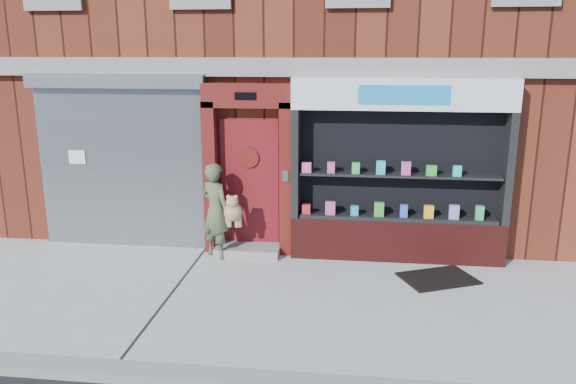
# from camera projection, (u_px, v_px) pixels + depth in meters

# --- Properties ---
(ground) EXTENTS (80.00, 80.00, 0.00)m
(ground) POSITION_uv_depth(u_px,v_px,m) (277.00, 299.00, 7.95)
(ground) COLOR #9E9E99
(ground) RESTS_ON ground
(curb) EXTENTS (60.00, 0.30, 0.12)m
(curb) POSITION_uv_depth(u_px,v_px,m) (249.00, 381.00, 5.86)
(curb) COLOR gray
(curb) RESTS_ON ground
(building) EXTENTS (12.00, 8.16, 8.00)m
(building) POSITION_uv_depth(u_px,v_px,m) (313.00, 23.00, 12.72)
(building) COLOR #4F1C12
(building) RESTS_ON ground
(shutter_bay) EXTENTS (3.10, 0.30, 3.04)m
(shutter_bay) POSITION_uv_depth(u_px,v_px,m) (121.00, 151.00, 9.73)
(shutter_bay) COLOR gray
(shutter_bay) RESTS_ON ground
(red_door_bay) EXTENTS (1.52, 0.58, 2.90)m
(red_door_bay) POSITION_uv_depth(u_px,v_px,m) (248.00, 170.00, 9.46)
(red_door_bay) COLOR #4B0F0C
(red_door_bay) RESTS_ON ground
(pharmacy_bay) EXTENTS (3.50, 0.41, 3.00)m
(pharmacy_bay) POSITION_uv_depth(u_px,v_px,m) (398.00, 179.00, 9.15)
(pharmacy_bay) COLOR #521613
(pharmacy_bay) RESTS_ON ground
(woman) EXTENTS (0.83, 0.65, 1.62)m
(woman) POSITION_uv_depth(u_px,v_px,m) (217.00, 211.00, 9.37)
(woman) COLOR #4C5538
(woman) RESTS_ON ground
(doormat) EXTENTS (1.30, 1.14, 0.03)m
(doormat) POSITION_uv_depth(u_px,v_px,m) (438.00, 278.00, 8.62)
(doormat) COLOR black
(doormat) RESTS_ON ground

